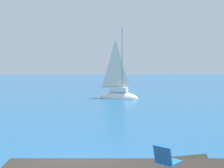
{
  "coord_description": "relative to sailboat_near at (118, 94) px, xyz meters",
  "views": [
    {
      "loc": [
        0.21,
        -9.41,
        3.45
      ],
      "look_at": [
        2.85,
        15.72,
        1.68
      ],
      "focal_mm": 49.62,
      "sensor_mm": 36.0,
      "label": 1
    }
  ],
  "objects": [
    {
      "name": "sailboat_near",
      "position": [
        0.0,
        0.0,
        0.0
      ],
      "size": [
        4.04,
        2.75,
        7.3
      ],
      "rotation": [
        0.0,
        0.0,
        5.87
      ],
      "color": "white",
      "rests_on": "ground"
    },
    {
      "name": "beach_chair",
      "position": [
        -1.62,
        -22.08,
        0.71
      ],
      "size": [
        0.76,
        0.75,
        0.8
      ],
      "rotation": [
        0.0,
        0.0,
        0.71
      ],
      "color": "blue",
      "rests_on": "shore_ledge"
    }
  ]
}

